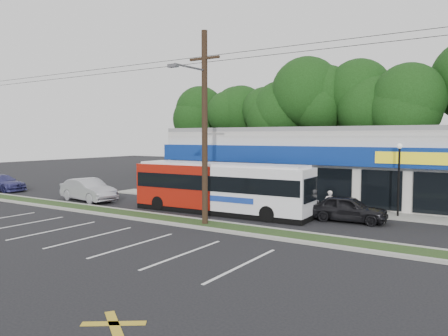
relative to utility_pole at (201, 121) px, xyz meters
name	(u,v)px	position (x,y,z in m)	size (l,w,h in m)	color
ground	(149,223)	(-2.83, -0.93, -5.41)	(120.00, 120.00, 0.00)	black
grass_strip	(161,219)	(-2.83, 0.07, -5.35)	(40.00, 1.60, 0.12)	#1D3315
curb_south	(151,221)	(-2.83, -0.78, -5.34)	(40.00, 0.25, 0.14)	#9E9E93
curb_north	(171,216)	(-2.83, 0.92, -5.34)	(40.00, 0.25, 0.14)	#9E9E93
sidewalk	(301,207)	(2.17, 8.07, -5.36)	(32.00, 2.20, 0.10)	#9E9E93
strip_mall	(343,162)	(2.67, 14.99, -2.76)	(25.00, 12.55, 5.30)	beige
utility_pole	(201,121)	(0.00, 0.00, 0.00)	(50.00, 2.77, 10.00)	black
lamp_post	(399,171)	(8.17, 7.87, -2.74)	(0.30, 0.30, 4.25)	black
tree_line	(361,98)	(1.17, 25.07, 3.00)	(46.76, 6.76, 11.83)	black
metrobus	(221,187)	(-1.14, 3.57, -3.81)	(11.37, 2.81, 3.04)	#9B170B
car_dark	(348,209)	(6.10, 5.17, -4.70)	(1.69, 4.21, 1.43)	black
car_silver	(88,190)	(-11.85, 2.57, -4.60)	(1.73, 4.95, 1.63)	#A4A4AB
car_blue	(2,183)	(-22.83, 2.57, -4.72)	(1.93, 4.76, 1.38)	navy
pedestrian_a	(330,204)	(4.86, 5.79, -4.63)	(0.57, 0.37, 1.56)	silver
pedestrian_b	(248,194)	(-0.82, 6.32, -4.53)	(0.86, 0.67, 1.77)	silver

